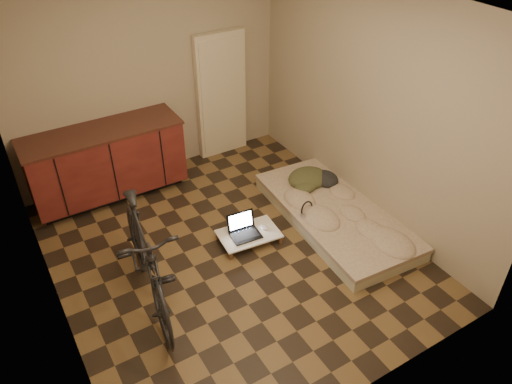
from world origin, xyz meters
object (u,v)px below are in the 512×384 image
bicycle (145,253)px  futon (335,214)px  laptop (244,230)px  lap_desk (249,234)px

bicycle → futon: bicycle is taller
bicycle → laptop: bicycle is taller
futon → laptop: bearing=171.4°
bicycle → laptop: bearing=20.5°
futon → laptop: size_ratio=6.33×
lap_desk → laptop: 0.08m
lap_desk → laptop: size_ratio=2.04×
bicycle → lap_desk: size_ratio=2.57×
laptop → lap_desk: bearing=-23.7°
futon → lap_desk: bearing=172.2°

